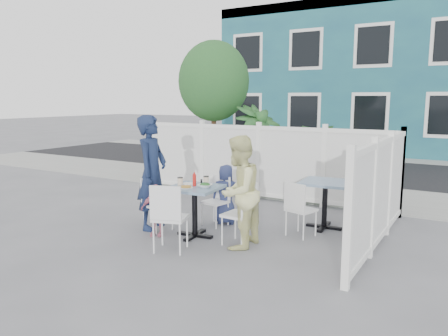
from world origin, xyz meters
The scene contains 30 objects.
ground centered at (0.00, 0.00, 0.00)m, with size 80.00×80.00×0.00m, color slate.
near_sidewalk centered at (0.00, 3.80, 0.01)m, with size 24.00×2.60×0.01m, color gray.
street centered at (0.00, 7.50, 0.00)m, with size 24.00×5.00×0.01m, color black.
far_sidewalk centered at (0.00, 10.60, 0.01)m, with size 24.00×1.60×0.01m, color gray.
building centered at (-0.50, 14.00, 3.00)m, with size 11.00×6.00×6.00m.
fence_back centered at (0.10, 2.40, 0.78)m, with size 5.86×0.08×1.60m.
fence_right centered at (3.00, 0.60, 0.78)m, with size 0.08×3.66×1.60m.
tree centered at (-1.60, 3.30, 2.59)m, with size 1.80×1.62×3.59m.
utility_cabinet centered at (-2.16, 4.00, 0.69)m, with size 0.75×0.53×1.39m, color yellow.
potted_shrub_a centered at (-0.31, 3.10, 1.02)m, with size 1.14×1.14×2.04m, color #1C4A26.
potted_shrub_b centered at (1.32, 3.00, 0.79)m, with size 1.42×1.23×1.58m, color #1C4A26.
main_table centered at (0.40, -0.47, 0.63)m, with size 0.84×0.84×0.81m.
spare_table centered at (2.03, 1.03, 0.63)m, with size 0.81×0.81×0.81m.
chair_left centered at (-0.40, -0.48, 0.51)m, with size 0.46×0.47×0.88m.
chair_right centered at (1.25, -0.44, 0.55)m, with size 0.44×0.45×0.94m.
chair_back centered at (0.36, 0.30, 0.49)m, with size 0.45×0.43×0.85m.
chair_near centered at (0.49, -1.26, 0.58)m, with size 0.57×0.56×0.99m.
chair_spare centered at (1.82, 0.35, 0.51)m, with size 0.49×0.48×0.88m.
man centered at (-0.48, -0.44, 0.96)m, with size 0.70×0.46×1.92m, color #162343.
woman centered at (1.23, -0.54, 0.83)m, with size 0.81×0.63×1.66m, color #D8D850.
boy centered at (0.45, 0.42, 0.52)m, with size 0.51×0.33×1.05m, color navy.
toddler centered at (-0.17, -0.74, 0.42)m, with size 0.49×0.20×0.84m, color #D7768E.
plate_main centered at (0.35, -0.63, 0.82)m, with size 0.22×0.22×0.01m, color white.
plate_side centered at (0.21, -0.35, 0.82)m, with size 0.21×0.21×0.01m, color white.
salad_bowl centered at (0.58, -0.45, 0.84)m, with size 0.22×0.22×0.05m, color white.
coffee_cup_a centered at (0.18, -0.54, 0.88)m, with size 0.09×0.09×0.13m, color beige.
coffee_cup_b centered at (0.47, -0.24, 0.87)m, with size 0.08×0.08×0.13m, color beige.
ketchup_bottle centered at (0.37, -0.43, 0.90)m, with size 0.06×0.06×0.18m, color red.
salt_shaker centered at (0.35, -0.20, 0.85)m, with size 0.03×0.03×0.07m, color white.
pepper_shaker centered at (0.36, -0.22, 0.85)m, with size 0.03×0.03×0.07m, color black.
Camera 1 is at (4.22, -6.00, 2.18)m, focal length 35.00 mm.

